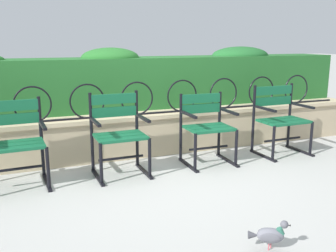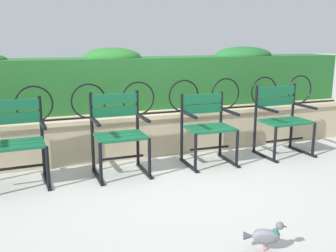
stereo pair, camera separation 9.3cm
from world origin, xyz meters
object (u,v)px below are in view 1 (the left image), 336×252
at_px(pigeon_near_chairs, 270,235).
at_px(park_chair_centre_right, 206,126).
at_px(park_chair_centre_left, 119,132).
at_px(park_chair_rightmost, 280,117).
at_px(park_chair_leftmost, 12,141).

bearing_deg(pigeon_near_chairs, park_chair_centre_right, 75.55).
height_order(park_chair_centre_left, park_chair_rightmost, park_chair_centre_left).
relative_size(park_chair_leftmost, pigeon_near_chairs, 3.25).
xyz_separation_m(park_chair_leftmost, park_chair_rightmost, (3.23, -0.04, 0.00)).
distance_m(park_chair_centre_right, pigeon_near_chairs, 2.04).
xyz_separation_m(park_chair_leftmost, pigeon_near_chairs, (1.65, -1.98, -0.36)).
bearing_deg(park_chair_centre_left, pigeon_near_chairs, -73.51).
relative_size(park_chair_centre_left, park_chair_centre_right, 1.08).
distance_m(park_chair_leftmost, pigeon_near_chairs, 2.61).
bearing_deg(pigeon_near_chairs, park_chair_centre_left, 106.49).
xyz_separation_m(park_chair_rightmost, pigeon_near_chairs, (-1.57, -1.95, -0.36)).
height_order(park_chair_centre_left, park_chair_centre_right, park_chair_centre_left).
height_order(park_chair_centre_right, park_chair_rightmost, park_chair_rightmost).
xyz_separation_m(park_chair_centre_right, pigeon_near_chairs, (-0.50, -1.95, -0.34)).
bearing_deg(park_chair_rightmost, park_chair_centre_right, 179.97).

